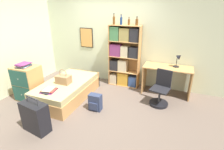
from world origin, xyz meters
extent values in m
plane|color=#66564C|center=(0.00, 0.00, 0.00)|extent=(14.00, 14.00, 0.00)
cube|color=beige|center=(0.00, 1.51, 1.30)|extent=(10.00, 0.06, 2.60)
cube|color=black|center=(-0.87, 1.47, 1.32)|extent=(0.43, 0.02, 0.60)
cube|color=#DB994C|center=(-0.87, 1.45, 1.32)|extent=(0.39, 0.01, 0.56)
cube|color=beige|center=(-2.26, 0.00, 1.30)|extent=(0.06, 10.00, 2.60)
cube|color=tan|center=(-0.70, 0.00, 0.16)|extent=(1.00, 1.81, 0.32)
cube|color=tan|center=(-0.70, 0.00, 0.39)|extent=(0.97, 1.78, 0.14)
cube|color=tan|center=(-0.70, 0.89, 0.23)|extent=(1.00, 0.04, 0.46)
cube|color=#93704C|center=(-0.70, -0.10, 0.56)|extent=(0.35, 0.23, 0.20)
torus|color=#93704C|center=(-0.70, -0.10, 0.72)|extent=(0.21, 0.02, 0.21)
cube|color=#7A336B|center=(-0.76, -0.57, 0.46)|extent=(0.35, 0.40, 0.01)
cube|color=#232328|center=(-0.76, -0.59, 0.48)|extent=(0.26, 0.36, 0.02)
cube|color=#B2382D|center=(-0.75, -0.58, 0.49)|extent=(0.33, 0.30, 0.01)
cube|color=beige|center=(-0.77, -0.58, 0.51)|extent=(0.24, 0.30, 0.01)
cube|color=black|center=(-0.50, -1.31, 0.30)|extent=(0.58, 0.35, 0.60)
cylinder|color=#2D2D33|center=(-0.65, -1.28, 0.66)|extent=(0.01, 0.01, 0.12)
cylinder|color=#2D2D33|center=(-0.36, -1.33, 0.66)|extent=(0.01, 0.01, 0.12)
cube|color=#2D2D33|center=(-0.50, -1.31, 0.72)|extent=(0.32, 0.07, 0.02)
cube|color=tan|center=(-1.58, -0.38, 0.44)|extent=(0.59, 0.49, 0.88)
cube|color=#1E4C42|center=(-1.58, -0.64, 0.23)|extent=(0.55, 0.01, 0.40)
sphere|color=#B2A893|center=(-1.58, -0.65, 0.23)|extent=(0.02, 0.02, 0.02)
cube|color=#1E4C42|center=(-1.58, -0.64, 0.65)|extent=(0.55, 0.01, 0.40)
sphere|color=#B2A893|center=(-1.58, -0.65, 0.65)|extent=(0.02, 0.02, 0.02)
cube|color=#232328|center=(-1.60, -0.40, 0.89)|extent=(0.31, 0.37, 0.02)
cube|color=silver|center=(-1.59, -0.40, 0.90)|extent=(0.30, 0.32, 0.01)
cube|color=#334C84|center=(-1.60, -0.38, 0.91)|extent=(0.28, 0.26, 0.01)
cube|color=#427A4C|center=(-1.62, -0.40, 0.92)|extent=(0.29, 0.27, 0.02)
cube|color=#7A336B|center=(-1.61, -0.39, 0.94)|extent=(0.22, 0.34, 0.01)
cube|color=#7A336B|center=(-1.60, -0.39, 0.96)|extent=(0.28, 0.31, 0.01)
cube|color=tan|center=(0.01, 1.30, 0.89)|extent=(0.02, 0.32, 1.78)
cube|color=tan|center=(0.87, 1.30, 0.89)|extent=(0.02, 0.32, 1.78)
cube|color=tan|center=(0.44, 1.45, 0.89)|extent=(0.88, 0.01, 1.78)
cube|color=tan|center=(0.44, 1.30, 0.01)|extent=(0.85, 0.32, 0.02)
cube|color=tan|center=(0.44, 1.30, 0.44)|extent=(0.85, 0.32, 0.02)
cube|color=tan|center=(0.44, 1.30, 0.89)|extent=(0.85, 0.32, 0.02)
cube|color=tan|center=(0.44, 1.30, 1.33)|extent=(0.85, 0.32, 0.02)
cube|color=tan|center=(0.44, 1.30, 1.77)|extent=(0.85, 0.32, 0.02)
cube|color=beige|center=(0.13, 1.28, 0.16)|extent=(0.21, 0.24, 0.29)
cube|color=gold|center=(0.43, 1.28, 0.21)|extent=(0.32, 0.24, 0.37)
cube|color=#334C84|center=(0.73, 1.28, 0.17)|extent=(0.22, 0.24, 0.31)
cube|color=#232328|center=(0.15, 1.28, 0.61)|extent=(0.24, 0.24, 0.31)
cube|color=beige|center=(0.41, 1.28, 0.62)|extent=(0.25, 0.24, 0.33)
cube|color=#7A336B|center=(0.18, 1.28, 1.07)|extent=(0.32, 0.24, 0.34)
cube|color=beige|center=(0.46, 1.28, 1.05)|extent=(0.20, 0.24, 0.31)
cube|color=#232328|center=(0.72, 1.28, 1.05)|extent=(0.26, 0.24, 0.30)
cube|color=#427A4C|center=(0.16, 1.28, 1.53)|extent=(0.26, 0.24, 0.38)
cube|color=#99894C|center=(0.44, 1.28, 1.52)|extent=(0.28, 0.24, 0.35)
cube|color=#232328|center=(0.72, 1.28, 1.52)|extent=(0.24, 0.24, 0.36)
cylinder|color=brown|center=(0.13, 1.25, 1.88)|extent=(0.06, 0.06, 0.21)
cylinder|color=brown|center=(0.13, 1.25, 2.02)|extent=(0.03, 0.03, 0.07)
cylinder|color=#232328|center=(0.13, 1.25, 2.06)|extent=(0.03, 0.03, 0.02)
cylinder|color=navy|center=(0.33, 1.27, 1.87)|extent=(0.06, 0.06, 0.19)
cylinder|color=navy|center=(0.33, 1.27, 2.00)|extent=(0.03, 0.03, 0.06)
cylinder|color=#232328|center=(0.33, 1.27, 2.04)|extent=(0.03, 0.03, 0.02)
cylinder|color=brown|center=(0.54, 1.29, 1.85)|extent=(0.06, 0.06, 0.15)
cylinder|color=brown|center=(0.54, 1.29, 1.95)|extent=(0.02, 0.02, 0.05)
cylinder|color=#232328|center=(0.54, 1.29, 1.98)|extent=(0.03, 0.03, 0.02)
cylinder|color=brown|center=(0.75, 1.28, 1.85)|extent=(0.07, 0.07, 0.16)
cylinder|color=brown|center=(0.75, 1.28, 1.96)|extent=(0.03, 0.03, 0.05)
cylinder|color=#232328|center=(0.75, 1.28, 1.99)|extent=(0.03, 0.03, 0.02)
cube|color=tan|center=(1.67, 1.18, 0.77)|extent=(1.24, 0.56, 0.02)
cube|color=tan|center=(1.07, 1.18, 0.38)|extent=(0.03, 0.52, 0.75)
cube|color=tan|center=(2.28, 1.18, 0.38)|extent=(0.03, 0.52, 0.75)
cylinder|color=black|center=(1.86, 1.25, 0.79)|extent=(0.16, 0.16, 0.02)
cylinder|color=black|center=(1.86, 1.25, 0.92)|extent=(0.02, 0.02, 0.25)
cone|color=black|center=(1.91, 1.25, 1.07)|extent=(0.17, 0.13, 0.17)
cylinder|color=black|center=(1.59, 0.51, 0.03)|extent=(0.45, 0.45, 0.06)
cylinder|color=#333338|center=(1.59, 0.51, 0.20)|extent=(0.05, 0.05, 0.41)
cube|color=black|center=(1.59, 0.51, 0.42)|extent=(0.50, 0.50, 0.03)
cube|color=black|center=(1.64, 0.70, 0.65)|extent=(0.37, 0.13, 0.43)
cube|color=#2D3856|center=(0.24, -0.25, 0.20)|extent=(0.29, 0.17, 0.39)
cube|color=#2D3856|center=(0.24, -0.35, 0.14)|extent=(0.20, 0.03, 0.18)
camera|label=1|loc=(1.87, -3.36, 2.31)|focal=28.00mm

